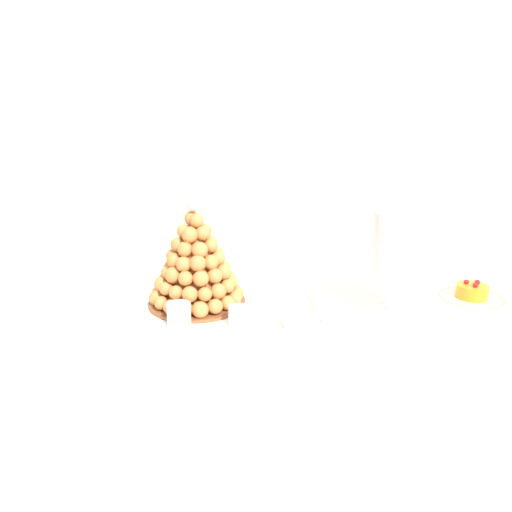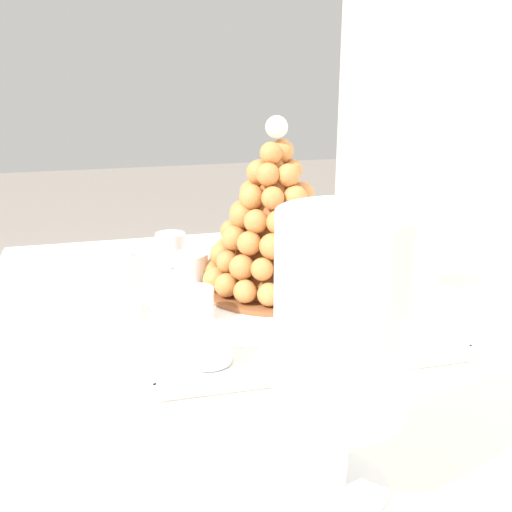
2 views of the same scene
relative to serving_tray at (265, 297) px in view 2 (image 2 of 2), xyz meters
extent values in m
cylinder|color=brown|center=(-0.32, -0.36, -0.41)|extent=(0.04, 0.04, 0.76)
cylinder|color=brown|center=(-0.32, 0.33, -0.41)|extent=(0.04, 0.04, 0.76)
cube|color=brown|center=(0.23, -0.02, -0.02)|extent=(1.22, 0.81, 0.02)
cube|color=white|center=(0.23, -0.02, -0.01)|extent=(1.28, 0.87, 0.00)
cube|color=white|center=(-0.41, -0.02, -0.18)|extent=(0.01, 0.87, 0.34)
cube|color=white|center=(0.00, 0.00, 0.00)|extent=(0.55, 0.42, 0.01)
cube|color=white|center=(0.00, -0.21, 0.01)|extent=(0.55, 0.01, 0.02)
cube|color=white|center=(0.00, 0.21, 0.01)|extent=(0.55, 0.01, 0.02)
cube|color=white|center=(-0.28, 0.00, 0.01)|extent=(0.01, 0.42, 0.02)
cube|color=white|center=(0.28, 0.00, 0.01)|extent=(0.01, 0.42, 0.02)
cylinder|color=white|center=(0.00, 0.00, 0.00)|extent=(0.38, 0.38, 0.00)
cylinder|color=brown|center=(-0.03, 0.03, 0.01)|extent=(0.26, 0.26, 0.01)
cone|color=#B56C38|center=(-0.03, 0.03, 0.13)|extent=(0.18, 0.18, 0.24)
sphere|color=#D38544|center=(0.07, 0.03, 0.03)|extent=(0.04, 0.04, 0.04)
sphere|color=#D78B48|center=(0.06, 0.06, 0.03)|extent=(0.04, 0.04, 0.04)
sphere|color=#D78B48|center=(0.04, 0.10, 0.03)|extent=(0.04, 0.04, 0.04)
sphere|color=#D78A47|center=(0.01, 0.12, 0.03)|extent=(0.04, 0.04, 0.04)
sphere|color=#D68947|center=(-0.02, 0.13, 0.03)|extent=(0.04, 0.04, 0.04)
sphere|color=#D28443|center=(-0.06, 0.13, 0.03)|extent=(0.04, 0.04, 0.04)
sphere|color=#D78A48|center=(-0.10, 0.11, 0.03)|extent=(0.04, 0.04, 0.04)
sphere|color=#D18343|center=(-0.12, 0.08, 0.03)|extent=(0.04, 0.04, 0.04)
sphere|color=#D28544|center=(-0.14, 0.05, 0.03)|extent=(0.04, 0.04, 0.04)
sphere|color=#D58846|center=(-0.14, 0.01, 0.03)|extent=(0.04, 0.04, 0.04)
sphere|color=#D38645|center=(-0.12, -0.03, 0.03)|extent=(0.04, 0.04, 0.04)
sphere|color=#D48745|center=(-0.10, -0.06, 0.03)|extent=(0.04, 0.04, 0.04)
sphere|color=#D18343|center=(-0.06, -0.07, 0.03)|extent=(0.04, 0.04, 0.04)
sphere|color=#D68947|center=(-0.02, -0.08, 0.03)|extent=(0.04, 0.04, 0.04)
sphere|color=#D48746|center=(0.01, -0.07, 0.03)|extent=(0.04, 0.04, 0.04)
sphere|color=#D68947|center=(0.04, -0.04, 0.03)|extent=(0.04, 0.04, 0.04)
sphere|color=#D78B48|center=(0.06, -0.01, 0.03)|extent=(0.04, 0.04, 0.04)
sphere|color=#D28444|center=(0.05, 0.06, 0.06)|extent=(0.04, 0.04, 0.04)
sphere|color=#D68947|center=(0.03, 0.09, 0.06)|extent=(0.04, 0.04, 0.04)
sphere|color=#D78A48|center=(0.00, 0.11, 0.07)|extent=(0.04, 0.04, 0.04)
sphere|color=#D38645|center=(-0.04, 0.12, 0.07)|extent=(0.04, 0.04, 0.04)
sphere|color=#D48745|center=(-0.07, 0.11, 0.07)|extent=(0.04, 0.04, 0.04)
sphere|color=#D18343|center=(-0.10, 0.08, 0.07)|extent=(0.04, 0.04, 0.04)
sphere|color=#D28544|center=(-0.12, 0.05, 0.06)|extent=(0.04, 0.04, 0.04)
sphere|color=#D88B48|center=(-0.12, 0.01, 0.07)|extent=(0.04, 0.04, 0.04)
sphere|color=#D88B48|center=(-0.11, -0.02, 0.07)|extent=(0.04, 0.04, 0.04)
sphere|color=#D68947|center=(-0.08, -0.05, 0.06)|extent=(0.04, 0.04, 0.04)
sphere|color=#D58846|center=(-0.05, -0.06, 0.06)|extent=(0.04, 0.04, 0.04)
sphere|color=#D38544|center=(-0.01, -0.06, 0.06)|extent=(0.04, 0.04, 0.04)
sphere|color=#D38544|center=(0.02, -0.04, 0.06)|extent=(0.04, 0.04, 0.04)
sphere|color=#D68947|center=(0.05, -0.02, 0.07)|extent=(0.04, 0.04, 0.04)
sphere|color=#D58846|center=(0.06, 0.02, 0.06)|extent=(0.04, 0.04, 0.04)
sphere|color=#D58846|center=(0.02, 0.07, 0.10)|extent=(0.04, 0.04, 0.04)
sphere|color=#D68A47|center=(-0.01, 0.10, 0.10)|extent=(0.04, 0.04, 0.04)
sphere|color=#D58846|center=(-0.05, 0.10, 0.10)|extent=(0.04, 0.04, 0.04)
sphere|color=#D18343|center=(-0.08, 0.08, 0.10)|extent=(0.04, 0.04, 0.04)
sphere|color=#D48645|center=(-0.10, 0.05, 0.10)|extent=(0.04, 0.04, 0.04)
sphere|color=#D38544|center=(-0.11, 0.01, 0.10)|extent=(0.04, 0.04, 0.04)
sphere|color=#D48645|center=(-0.09, -0.02, 0.10)|extent=(0.04, 0.04, 0.04)
sphere|color=#D28544|center=(-0.06, -0.04, 0.10)|extent=(0.04, 0.04, 0.04)
sphere|color=#D68947|center=(-0.02, -0.05, 0.10)|extent=(0.04, 0.04, 0.04)
sphere|color=#D48745|center=(0.01, -0.03, 0.10)|extent=(0.04, 0.04, 0.04)
sphere|color=#D28544|center=(0.04, 0.00, 0.10)|extent=(0.04, 0.04, 0.04)
sphere|color=#D28544|center=(0.04, 0.04, 0.10)|extent=(0.04, 0.04, 0.04)
sphere|color=#D48746|center=(0.00, 0.08, 0.13)|extent=(0.04, 0.04, 0.04)
sphere|color=#D38645|center=(-0.04, 0.08, 0.13)|extent=(0.04, 0.04, 0.04)
sphere|color=#D38544|center=(-0.07, 0.07, 0.13)|extent=(0.04, 0.04, 0.04)
sphere|color=#D68947|center=(-0.09, 0.04, 0.13)|extent=(0.04, 0.04, 0.04)
sphere|color=#D28444|center=(-0.09, 0.00, 0.13)|extent=(0.04, 0.04, 0.04)
sphere|color=#D48745|center=(-0.06, -0.02, 0.13)|extent=(0.04, 0.04, 0.04)
sphere|color=#D28544|center=(-0.03, -0.03, 0.13)|extent=(0.04, 0.04, 0.04)
sphere|color=#D38544|center=(0.01, -0.02, 0.13)|extent=(0.04, 0.04, 0.04)
sphere|color=#D68947|center=(0.02, 0.01, 0.13)|extent=(0.04, 0.04, 0.04)
sphere|color=#D48745|center=(0.02, 0.05, 0.13)|extent=(0.04, 0.04, 0.04)
sphere|color=#D58846|center=(-0.03, 0.07, 0.16)|extent=(0.04, 0.04, 0.04)
sphere|color=#D48745|center=(-0.06, 0.06, 0.17)|extent=(0.04, 0.04, 0.04)
sphere|color=#D38544|center=(-0.08, 0.02, 0.17)|extent=(0.04, 0.04, 0.04)
sphere|color=#D38544|center=(-0.06, -0.01, 0.16)|extent=(0.04, 0.04, 0.04)
sphere|color=#D68A47|center=(-0.02, -0.02, 0.16)|extent=(0.04, 0.04, 0.04)
sphere|color=#D38645|center=(0.01, 0.01, 0.17)|extent=(0.04, 0.04, 0.04)
sphere|color=#D88B48|center=(0.00, 0.05, 0.17)|extent=(0.04, 0.04, 0.04)
sphere|color=#D18343|center=(-0.04, 0.05, 0.20)|extent=(0.04, 0.04, 0.04)
sphere|color=#D88C49|center=(-0.06, 0.03, 0.20)|extent=(0.04, 0.04, 0.04)
sphere|color=#D38645|center=(-0.05, 0.00, 0.20)|extent=(0.04, 0.04, 0.04)
sphere|color=#D28444|center=(-0.01, 0.01, 0.20)|extent=(0.04, 0.04, 0.04)
sphere|color=#D38645|center=(-0.01, 0.04, 0.20)|extent=(0.04, 0.04, 0.04)
sphere|color=#D48746|center=(-0.04, 0.04, 0.23)|extent=(0.04, 0.04, 0.04)
sphere|color=#D58846|center=(-0.03, 0.02, 0.23)|extent=(0.04, 0.04, 0.04)
sphere|color=white|center=(-0.03, 0.03, 0.27)|extent=(0.04, 0.04, 0.04)
cylinder|color=silver|center=(-0.20, -0.13, 0.03)|extent=(0.06, 0.06, 0.06)
cylinder|color=#F4EAC6|center=(-0.20, -0.13, 0.02)|extent=(0.05, 0.05, 0.02)
cylinder|color=white|center=(-0.20, -0.13, 0.04)|extent=(0.05, 0.05, 0.02)
sphere|color=brown|center=(-0.21, -0.13, 0.05)|extent=(0.02, 0.02, 0.02)
cylinder|color=silver|center=(-0.07, -0.11, 0.03)|extent=(0.06, 0.06, 0.06)
cylinder|color=brown|center=(-0.07, -0.11, 0.02)|extent=(0.05, 0.05, 0.02)
cylinder|color=#8C603D|center=(-0.07, -0.11, 0.04)|extent=(0.05, 0.05, 0.02)
sphere|color=brown|center=(-0.07, -0.12, 0.05)|extent=(0.02, 0.02, 0.02)
cylinder|color=silver|center=(0.07, -0.12, 0.03)|extent=(0.05, 0.05, 0.05)
cylinder|color=#F4EAC6|center=(0.07, -0.12, 0.01)|extent=(0.04, 0.04, 0.02)
cylinder|color=white|center=(0.07, -0.12, 0.03)|extent=(0.04, 0.04, 0.01)
sphere|color=brown|center=(0.07, -0.11, 0.04)|extent=(0.01, 0.01, 0.01)
cylinder|color=silver|center=(0.20, -0.13, 0.03)|extent=(0.06, 0.06, 0.05)
cylinder|color=#F4EAC6|center=(0.20, -0.13, 0.01)|extent=(0.05, 0.05, 0.02)
cylinder|color=white|center=(0.20, -0.13, 0.03)|extent=(0.05, 0.05, 0.01)
sphere|color=brown|center=(0.21, -0.13, 0.04)|extent=(0.02, 0.02, 0.02)
cylinder|color=white|center=(0.47, -0.06, 0.00)|extent=(0.10, 0.10, 0.01)
cylinder|color=white|center=(0.47, -0.06, 0.04)|extent=(0.02, 0.02, 0.08)
cylinder|color=white|center=(0.47, -0.06, 0.17)|extent=(0.12, 0.12, 0.18)
cylinder|color=#D199D8|center=(0.49, -0.05, 0.10)|extent=(0.05, 0.04, 0.05)
cylinder|color=#F9A54C|center=(0.47, -0.03, 0.10)|extent=(0.04, 0.04, 0.05)
cylinder|color=#9ED860|center=(0.44, -0.05, 0.10)|extent=(0.05, 0.04, 0.05)
cylinder|color=#72B2E0|center=(0.46, -0.08, 0.10)|extent=(0.05, 0.04, 0.05)
cylinder|color=#F9A54C|center=(0.49, -0.04, 0.11)|extent=(0.06, 0.05, 0.06)
cylinder|color=#F9A54C|center=(0.46, -0.05, 0.11)|extent=(0.05, 0.04, 0.05)
cylinder|color=brown|center=(0.45, -0.08, 0.11)|extent=(0.05, 0.04, 0.05)
cylinder|color=#D199D8|center=(0.48, -0.07, 0.11)|extent=(0.06, 0.04, 0.06)
cylinder|color=brown|center=(0.47, -0.04, 0.13)|extent=(0.05, 0.04, 0.04)
cylinder|color=#D199D8|center=(0.45, -0.06, 0.13)|extent=(0.05, 0.04, 0.04)
cylinder|color=#E54C47|center=(0.48, -0.07, 0.13)|extent=(0.05, 0.05, 0.03)
cylinder|color=#F9A54C|center=(0.45, -0.03, 0.15)|extent=(0.05, 0.04, 0.05)
cylinder|color=#72B2E0|center=(0.44, -0.05, 0.15)|extent=(0.06, 0.04, 0.06)
cylinder|color=#D199D8|center=(0.47, -0.08, 0.15)|extent=(0.06, 0.05, 0.05)
cylinder|color=#E54C47|center=(0.48, -0.05, 0.15)|extent=(0.05, 0.05, 0.04)
cylinder|color=#72B2E0|center=(0.45, -0.04, 0.17)|extent=(0.06, 0.04, 0.06)
cylinder|color=#F9A54C|center=(0.46, -0.07, 0.17)|extent=(0.05, 0.04, 0.05)
cylinder|color=#D199D8|center=(0.48, -0.07, 0.17)|extent=(0.05, 0.05, 0.05)
cylinder|color=yellow|center=(0.49, -0.04, 0.17)|extent=(0.05, 0.04, 0.05)
cylinder|color=#72B2E0|center=(0.45, -0.05, 0.19)|extent=(0.05, 0.05, 0.04)
cylinder|color=pink|center=(0.46, -0.08, 0.19)|extent=(0.05, 0.05, 0.04)
cylinder|color=pink|center=(0.49, -0.05, 0.19)|extent=(0.04, 0.04, 0.04)
cylinder|color=brown|center=(0.47, -0.04, 0.19)|extent=(0.06, 0.05, 0.06)
cylinder|color=#F9A54C|center=(0.46, -0.06, 0.21)|extent=(0.05, 0.05, 0.03)
cylinder|color=brown|center=(0.48, -0.07, 0.21)|extent=(0.05, 0.04, 0.05)
cylinder|color=#9ED860|center=(0.48, -0.04, 0.21)|extent=(0.06, 0.04, 0.06)
cylinder|color=#72B2E0|center=(0.45, -0.04, 0.21)|extent=(0.04, 0.04, 0.04)
cylinder|color=yellow|center=(0.46, -0.07, 0.23)|extent=(0.05, 0.04, 0.05)
cylinder|color=#D199D8|center=(0.50, -0.05, 0.23)|extent=(0.05, 0.05, 0.04)
cylinder|color=pink|center=(0.45, -0.04, 0.23)|extent=(0.06, 0.05, 0.05)
cylinder|color=silver|center=(0.03, 0.26, 0.00)|extent=(0.06, 0.06, 0.00)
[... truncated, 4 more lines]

